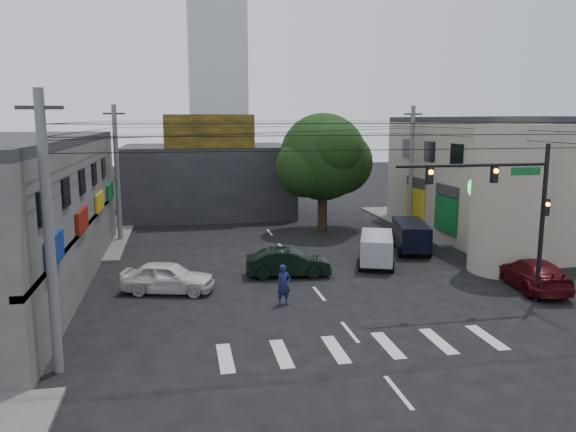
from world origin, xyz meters
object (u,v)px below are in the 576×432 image
object	(u,v)px
utility_pole_near_left	(49,236)
traffic_gantry	(510,198)
traffic_officer	(284,285)
silver_minivan	(376,250)
navy_van	(411,237)
utility_pole_far_right	(411,169)
utility_pole_far_left	(117,174)
maroon_sedan	(532,274)
street_tree	(323,157)
dark_sedan	(288,263)
white_compact	(168,277)

from	to	relation	value
utility_pole_near_left	traffic_gantry	bearing A→B (deg)	10.80
traffic_gantry	traffic_officer	distance (m)	10.67
silver_minivan	navy_van	size ratio (longest dim) A/B	0.91
utility_pole_far_right	utility_pole_far_left	bearing A→B (deg)	180.00
utility_pole_far_left	maroon_sedan	world-z (taller)	utility_pole_far_left
street_tree	traffic_gantry	size ratio (longest dim) A/B	1.21
utility_pole_near_left	traffic_officer	world-z (taller)	utility_pole_near_left
utility_pole_near_left	navy_van	bearing A→B (deg)	37.27
utility_pole_far_left	dark_sedan	distance (m)	14.92
navy_van	traffic_officer	xyz separation A→B (m)	(-9.75, -8.68, -0.00)
silver_minivan	traffic_officer	world-z (taller)	traffic_officer
traffic_gantry	utility_pole_far_left	size ratio (longest dim) A/B	0.78
utility_pole_far_right	maroon_sedan	xyz separation A→B (m)	(0.00, -15.15, -3.85)
maroon_sedan	traffic_gantry	bearing A→B (deg)	42.85
silver_minivan	navy_van	world-z (taller)	navy_van
street_tree	dark_sedan	world-z (taller)	street_tree
street_tree	maroon_sedan	xyz separation A→B (m)	(6.50, -16.15, -4.72)
street_tree	maroon_sedan	bearing A→B (deg)	-68.07
street_tree	utility_pole_near_left	world-z (taller)	utility_pole_near_left
silver_minivan	utility_pole_near_left	bearing A→B (deg)	146.24
dark_sedan	maroon_sedan	distance (m)	12.20
street_tree	traffic_officer	xyz separation A→B (m)	(-5.94, -16.24, -4.55)
dark_sedan	white_compact	world-z (taller)	white_compact
street_tree	utility_pole_far_right	distance (m)	6.63
utility_pole_near_left	dark_sedan	bearing A→B (deg)	45.44
traffic_gantry	silver_minivan	size ratio (longest dim) A/B	1.61
maroon_sedan	street_tree	bearing A→B (deg)	-60.00
street_tree	white_compact	distance (m)	18.02
navy_van	traffic_officer	distance (m)	13.05
utility_pole_far_left	dark_sedan	xyz separation A→B (m)	(9.63, -10.72, -3.87)
dark_sedan	maroon_sedan	size ratio (longest dim) A/B	0.85
utility_pole_far_right	dark_sedan	world-z (taller)	utility_pole_far_right
white_compact	maroon_sedan	distance (m)	17.80
utility_pole_far_left	maroon_sedan	xyz separation A→B (m)	(21.00, -15.15, -3.85)
utility_pole_far_right	traffic_officer	world-z (taller)	utility_pole_far_right
maroon_sedan	dark_sedan	bearing A→B (deg)	-13.18
utility_pole_near_left	street_tree	bearing A→B (deg)	56.00
traffic_officer	silver_minivan	bearing A→B (deg)	26.69
utility_pole_far_right	silver_minivan	world-z (taller)	utility_pole_far_right
street_tree	traffic_gantry	bearing A→B (deg)	-78.01
traffic_officer	navy_van	bearing A→B (deg)	26.50
utility_pole_far_right	dark_sedan	distance (m)	16.10
navy_van	utility_pole_far_right	bearing A→B (deg)	-8.65
street_tree	silver_minivan	xyz separation A→B (m)	(0.50, -10.47, -4.58)
traffic_officer	dark_sedan	bearing A→B (deg)	61.51
utility_pole_far_left	silver_minivan	distance (m)	18.12
traffic_gantry	utility_pole_near_left	bearing A→B (deg)	-169.20
utility_pole_far_left	silver_minivan	xyz separation A→B (m)	(15.00, -9.47, -3.71)
dark_sedan	silver_minivan	world-z (taller)	silver_minivan
utility_pole_near_left	utility_pole_far_right	xyz separation A→B (m)	(21.00, 20.50, 0.00)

